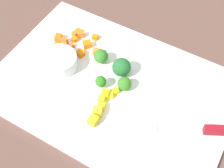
% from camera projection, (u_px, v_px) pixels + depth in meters
% --- Properties ---
extents(ground_plane, '(4.00, 4.00, 0.00)m').
position_uv_depth(ground_plane, '(112.00, 90.00, 0.71)').
color(ground_plane, brown).
extents(cutting_board, '(0.53, 0.36, 0.01)m').
position_uv_depth(cutting_board, '(112.00, 88.00, 0.70)').
color(cutting_board, white).
rests_on(cutting_board, ground_plane).
extents(prep_bowl, '(0.08, 0.08, 0.03)m').
position_uv_depth(prep_bowl, '(59.00, 62.00, 0.72)').
color(prep_bowl, white).
rests_on(prep_bowl, cutting_board).
extents(chef_knife, '(0.32, 0.17, 0.02)m').
position_uv_depth(chef_knife, '(186.00, 129.00, 0.63)').
color(chef_knife, silver).
rests_on(chef_knife, cutting_board).
extents(carrot_dice_0, '(0.02, 0.02, 0.02)m').
position_uv_depth(carrot_dice_0, '(97.00, 52.00, 0.75)').
color(carrot_dice_0, orange).
rests_on(carrot_dice_0, cutting_board).
extents(carrot_dice_1, '(0.02, 0.01, 0.01)m').
position_uv_depth(carrot_dice_1, '(79.00, 31.00, 0.79)').
color(carrot_dice_1, orange).
rests_on(carrot_dice_1, cutting_board).
extents(carrot_dice_2, '(0.02, 0.02, 0.02)m').
position_uv_depth(carrot_dice_2, '(58.00, 38.00, 0.77)').
color(carrot_dice_2, orange).
rests_on(carrot_dice_2, cutting_board).
extents(carrot_dice_3, '(0.02, 0.02, 0.01)m').
position_uv_depth(carrot_dice_3, '(75.00, 39.00, 0.77)').
color(carrot_dice_3, orange).
rests_on(carrot_dice_3, cutting_board).
extents(carrot_dice_4, '(0.01, 0.01, 0.01)m').
position_uv_depth(carrot_dice_4, '(72.00, 46.00, 0.76)').
color(carrot_dice_4, orange).
rests_on(carrot_dice_4, cutting_board).
extents(carrot_dice_5, '(0.02, 0.01, 0.01)m').
position_uv_depth(carrot_dice_5, '(95.00, 37.00, 0.78)').
color(carrot_dice_5, orange).
rests_on(carrot_dice_5, cutting_board).
extents(carrot_dice_6, '(0.02, 0.02, 0.01)m').
position_uv_depth(carrot_dice_6, '(56.00, 46.00, 0.76)').
color(carrot_dice_6, orange).
rests_on(carrot_dice_6, cutting_board).
extents(carrot_dice_7, '(0.03, 0.03, 0.02)m').
position_uv_depth(carrot_dice_7, '(87.00, 44.00, 0.76)').
color(carrot_dice_7, orange).
rests_on(carrot_dice_7, cutting_board).
extents(carrot_dice_8, '(0.02, 0.02, 0.02)m').
position_uv_depth(carrot_dice_8, '(81.00, 34.00, 0.78)').
color(carrot_dice_8, orange).
rests_on(carrot_dice_8, cutting_board).
extents(carrot_dice_9, '(0.02, 0.02, 0.02)m').
position_uv_depth(carrot_dice_9, '(64.00, 41.00, 0.77)').
color(carrot_dice_9, orange).
rests_on(carrot_dice_9, cutting_board).
extents(carrot_dice_10, '(0.02, 0.02, 0.01)m').
position_uv_depth(carrot_dice_10, '(81.00, 53.00, 0.75)').
color(carrot_dice_10, orange).
rests_on(carrot_dice_10, cutting_board).
extents(carrot_dice_11, '(0.02, 0.02, 0.02)m').
position_uv_depth(carrot_dice_11, '(63.00, 46.00, 0.76)').
color(carrot_dice_11, orange).
rests_on(carrot_dice_11, cutting_board).
extents(carrot_dice_12, '(0.01, 0.02, 0.01)m').
position_uv_depth(carrot_dice_12, '(75.00, 34.00, 0.78)').
color(carrot_dice_12, orange).
rests_on(carrot_dice_12, cutting_board).
extents(pepper_dice_0, '(0.02, 0.02, 0.01)m').
position_uv_depth(pepper_dice_0, '(101.00, 106.00, 0.66)').
color(pepper_dice_0, yellow).
rests_on(pepper_dice_0, cutting_board).
extents(pepper_dice_1, '(0.02, 0.02, 0.01)m').
position_uv_depth(pepper_dice_1, '(110.00, 95.00, 0.68)').
color(pepper_dice_1, yellow).
rests_on(pepper_dice_1, cutting_board).
extents(pepper_dice_2, '(0.02, 0.02, 0.02)m').
position_uv_depth(pepper_dice_2, '(97.00, 112.00, 0.65)').
color(pepper_dice_2, yellow).
rests_on(pepper_dice_2, cutting_board).
extents(pepper_dice_3, '(0.02, 0.02, 0.01)m').
position_uv_depth(pepper_dice_3, '(101.00, 99.00, 0.67)').
color(pepper_dice_3, yellow).
rests_on(pepper_dice_3, cutting_board).
extents(pepper_dice_4, '(0.02, 0.02, 0.01)m').
position_uv_depth(pepper_dice_4, '(115.00, 91.00, 0.68)').
color(pepper_dice_4, yellow).
rests_on(pepper_dice_4, cutting_board).
extents(pepper_dice_5, '(0.02, 0.02, 0.02)m').
position_uv_depth(pepper_dice_5, '(104.00, 93.00, 0.68)').
color(pepper_dice_5, yellow).
rests_on(pepper_dice_5, cutting_board).
extents(pepper_dice_6, '(0.02, 0.02, 0.02)m').
position_uv_depth(pepper_dice_6, '(93.00, 121.00, 0.64)').
color(pepper_dice_6, yellow).
rests_on(pepper_dice_6, cutting_board).
extents(broccoli_floret_0, '(0.02, 0.02, 0.03)m').
position_uv_depth(broccoli_floret_0, '(101.00, 82.00, 0.68)').
color(broccoli_floret_0, '#83B560').
rests_on(broccoli_floret_0, cutting_board).
extents(broccoli_floret_1, '(0.03, 0.03, 0.04)m').
position_uv_depth(broccoli_floret_1, '(101.00, 56.00, 0.72)').
color(broccoli_floret_1, '#97B65B').
rests_on(broccoli_floret_1, cutting_board).
extents(broccoli_floret_2, '(0.03, 0.03, 0.03)m').
position_uv_depth(broccoli_floret_2, '(124.00, 84.00, 0.68)').
color(broccoli_floret_2, '#89BC5F').
rests_on(broccoli_floret_2, cutting_board).
extents(broccoli_floret_3, '(0.04, 0.04, 0.04)m').
position_uv_depth(broccoli_floret_3, '(123.00, 68.00, 0.70)').
color(broccoli_floret_3, '#8DC065').
rests_on(broccoli_floret_3, cutting_board).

